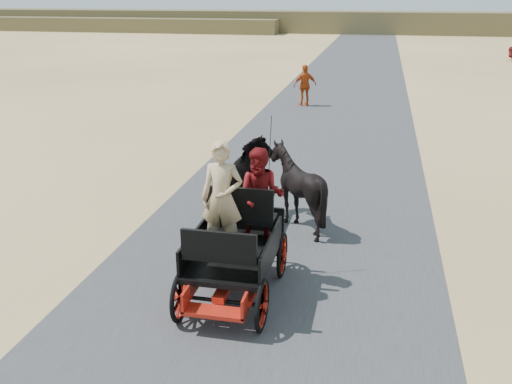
% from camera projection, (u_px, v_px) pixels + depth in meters
% --- Properties ---
extents(ground, '(140.00, 140.00, 0.00)m').
position_uv_depth(ground, '(253.00, 308.00, 8.80)').
color(ground, tan).
extents(road, '(6.00, 140.00, 0.01)m').
position_uv_depth(road, '(253.00, 308.00, 8.80)').
color(road, '#38383A').
rests_on(road, ground).
extents(ridge_far, '(140.00, 6.00, 2.40)m').
position_uv_depth(ridge_far, '(369.00, 22.00, 65.53)').
color(ridge_far, brown).
rests_on(ridge_far, ground).
extents(ridge_near, '(40.00, 4.00, 1.60)m').
position_uv_depth(ridge_near, '(113.00, 25.00, 67.95)').
color(ridge_near, brown).
rests_on(ridge_near, ground).
extents(carriage, '(1.30, 2.40, 0.72)m').
position_uv_depth(carriage, '(235.00, 274.00, 9.10)').
color(carriage, black).
rests_on(carriage, ground).
extents(horse_left, '(0.91, 2.01, 1.70)m').
position_uv_depth(horse_left, '(244.00, 184.00, 11.81)').
color(horse_left, black).
rests_on(horse_left, ground).
extents(horse_right, '(1.37, 1.54, 1.70)m').
position_uv_depth(horse_right, '(297.00, 188.00, 11.59)').
color(horse_right, black).
rests_on(horse_right, ground).
extents(driver_man, '(0.66, 0.43, 1.80)m').
position_uv_depth(driver_man, '(222.00, 198.00, 8.76)').
color(driver_man, tan).
rests_on(driver_man, carriage).
extents(passenger_woman, '(0.77, 0.60, 1.58)m').
position_uv_depth(passenger_woman, '(261.00, 196.00, 9.21)').
color(passenger_woman, '#660C0F').
rests_on(passenger_woman, carriage).
extents(pedestrian, '(1.09, 0.84, 1.73)m').
position_uv_depth(pedestrian, '(305.00, 85.00, 24.04)').
color(pedestrian, '#B24214').
rests_on(pedestrian, ground).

